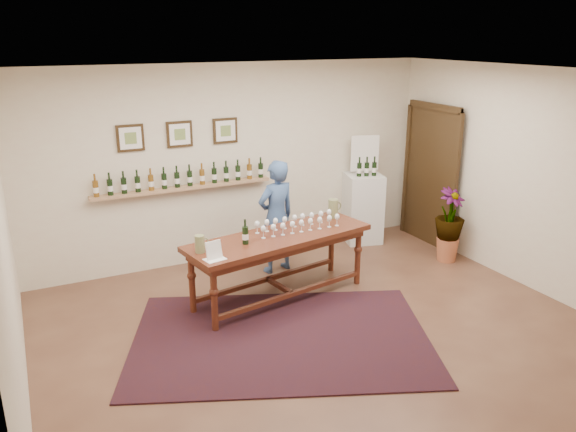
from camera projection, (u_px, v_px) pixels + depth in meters
name	position (u px, v px, depth m)	size (l,w,h in m)	color
ground	(319.00, 328.00, 6.33)	(6.00, 6.00, 0.00)	#4F2F23
room_shell	(383.00, 176.00, 8.45)	(6.00, 6.00, 6.00)	beige
rug	(281.00, 337.00, 6.12)	(3.19, 2.13, 0.02)	#4A180D
tasting_table	(279.00, 245.00, 6.86)	(2.45, 1.14, 0.83)	#421C10
table_glasses	(298.00, 223.00, 6.99)	(1.19, 0.27, 0.16)	white
table_bottles	(243.00, 232.00, 6.52)	(0.26, 0.15, 0.28)	black
pitcher_left	(200.00, 244.00, 6.25)	(0.13, 0.13, 0.20)	olive
pitcher_right	(333.00, 208.00, 7.44)	(0.16, 0.16, 0.25)	olive
menu_card	(214.00, 250.00, 6.07)	(0.22, 0.16, 0.20)	white
display_pedestal	(363.00, 208.00, 8.85)	(0.54, 0.54, 1.08)	silver
pedestal_bottles	(367.00, 166.00, 8.55)	(0.33, 0.09, 0.33)	black
info_sign	(365.00, 153.00, 8.71)	(0.45, 0.02, 0.61)	white
potted_plant	(449.00, 225.00, 8.05)	(0.59, 0.59, 0.93)	#AE5C3A
person	(276.00, 217.00, 7.64)	(0.57, 0.38, 1.57)	#365181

